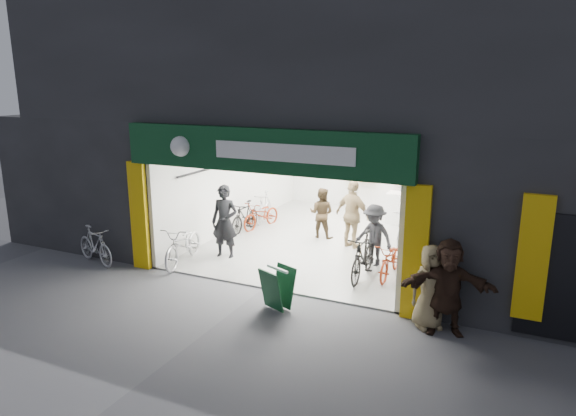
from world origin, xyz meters
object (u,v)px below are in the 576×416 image
Objects in this scene: bike_right_front at (363,256)px; pedestrian_near at (430,287)px; bike_left_front at (184,244)px; parked_bike at (95,245)px; sandwich_board at (277,287)px.

pedestrian_near is (1.79, -1.80, 0.25)m from bike_right_front.
parked_bike is at bearing -166.83° from bike_left_front.
sandwich_board is at bearing -77.32° from parked_bike.
pedestrian_near is at bearing 31.46° from sandwich_board.
pedestrian_near reaches higher than bike_right_front.
pedestrian_near is (8.09, -0.00, 0.32)m from parked_bike.
bike_left_front reaches higher than sandwich_board.
sandwich_board is at bearing -116.10° from bike_right_front.
parked_bike is (-2.00, -0.90, -0.03)m from bike_left_front.
parked_bike is at bearing -165.08° from bike_right_front.
parked_bike reaches higher than sandwich_board.
bike_right_front reaches higher than sandwich_board.
bike_left_front is at bearing 135.22° from pedestrian_near.
pedestrian_near is at bearing -46.02° from bike_right_front.
pedestrian_near is 1.89× the size of sandwich_board.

